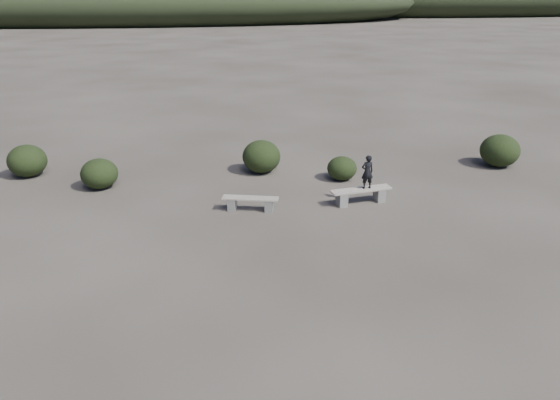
{
  "coord_description": "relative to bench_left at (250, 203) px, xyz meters",
  "views": [
    {
      "loc": [
        -1.76,
        -9.02,
        6.16
      ],
      "look_at": [
        -0.74,
        3.5,
        1.1
      ],
      "focal_mm": 35.0,
      "sensor_mm": 36.0,
      "label": 1
    }
  ],
  "objects": [
    {
      "name": "ground",
      "position": [
        1.43,
        -5.49,
        -0.25
      ],
      "size": [
        1200.0,
        1200.0,
        0.0
      ],
      "primitive_type": "plane",
      "color": "#332D27",
      "rests_on": "ground"
    },
    {
      "name": "bench_left",
      "position": [
        0.0,
        0.0,
        0.0
      ],
      "size": [
        1.65,
        0.63,
        0.4
      ],
      "rotation": [
        0.0,
        0.0,
        -0.19
      ],
      "color": "slate",
      "rests_on": "ground"
    },
    {
      "name": "bench_right",
      "position": [
        3.28,
        0.28,
        0.03
      ],
      "size": [
        1.88,
        0.79,
        0.46
      ],
      "rotation": [
        0.0,
        0.0,
        0.23
      ],
      "color": "slate",
      "rests_on": "ground"
    },
    {
      "name": "seated_person",
      "position": [
        3.44,
        0.32,
        0.72
      ],
      "size": [
        0.41,
        0.31,
        1.02
      ],
      "primitive_type": "imported",
      "rotation": [
        0.0,
        0.0,
        3.32
      ],
      "color": "black",
      "rests_on": "bench_right"
    },
    {
      "name": "shrub_a",
      "position": [
        -4.72,
        2.25,
        0.23
      ],
      "size": [
        1.17,
        1.17,
        0.96
      ],
      "primitive_type": "ellipsoid",
      "color": "black",
      "rests_on": "ground"
    },
    {
      "name": "shrub_b",
      "position": [
        0.49,
        3.38,
        0.32
      ],
      "size": [
        1.31,
        1.31,
        1.12
      ],
      "primitive_type": "ellipsoid",
      "color": "black",
      "rests_on": "ground"
    },
    {
      "name": "shrub_c",
      "position": [
        3.11,
        2.4,
        0.15
      ],
      "size": [
        0.98,
        0.98,
        0.79
      ],
      "primitive_type": "ellipsoid",
      "color": "black",
      "rests_on": "ground"
    },
    {
      "name": "shrub_e",
      "position": [
        8.95,
        3.37,
        0.33
      ],
      "size": [
        1.37,
        1.37,
        1.14
      ],
      "primitive_type": "ellipsoid",
      "color": "black",
      "rests_on": "ground"
    },
    {
      "name": "shrub_f",
      "position": [
        -7.39,
        3.62,
        0.29
      ],
      "size": [
        1.28,
        1.28,
        1.08
      ],
      "primitive_type": "ellipsoid",
      "color": "black",
      "rests_on": "ground"
    }
  ]
}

